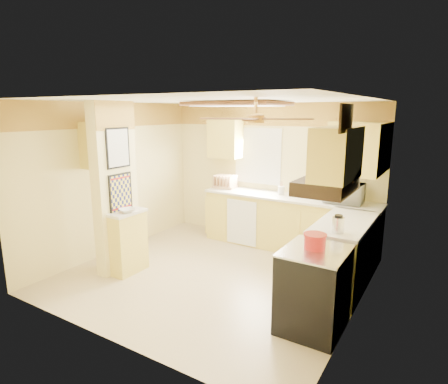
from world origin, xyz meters
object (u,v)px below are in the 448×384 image
Objects in this scene: stove at (314,289)px; kettle at (338,224)px; microwave at (344,193)px; bowl at (127,210)px; dutch_oven at (315,241)px.

kettle is at bearing 84.28° from stove.
bowl is (-2.50, -2.19, -0.13)m from microwave.
dutch_oven is at bearing 129.88° from stove.
microwave is at bearing 96.29° from dutch_oven.
microwave is at bearing 101.82° from kettle.
microwave is 3.32m from bowl.
stove is 4.17× the size of kettle.
dutch_oven reaches higher than bowl.
dutch_oven is at bearing 1.42° from bowl.
microwave is 2.61× the size of bowl.
kettle reaches higher than bowl.
kettle is at bearing 81.72° from dutch_oven.
kettle is (0.32, -1.53, -0.06)m from microwave.
bowl is at bearing 41.31° from microwave.
stove is 2.26m from microwave.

